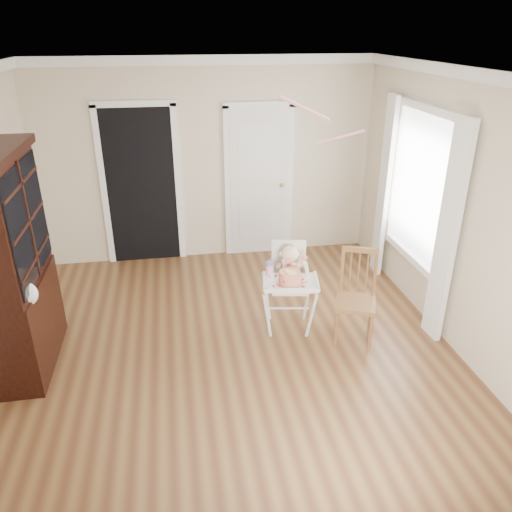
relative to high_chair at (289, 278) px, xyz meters
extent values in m
plane|color=#55331D|center=(-0.65, -0.40, -0.61)|extent=(5.00, 5.00, 0.00)
plane|color=white|center=(-0.65, -0.40, 2.09)|extent=(5.00, 5.00, 0.00)
plane|color=beige|center=(-0.65, 2.10, 0.74)|extent=(4.50, 0.00, 4.50)
plane|color=beige|center=(1.60, -0.40, 0.74)|extent=(0.00, 5.00, 5.00)
cube|color=black|center=(-1.55, 2.08, 0.44)|extent=(0.90, 0.03, 2.10)
cube|color=white|center=(-2.04, 2.08, 0.44)|extent=(0.08, 0.05, 2.18)
cube|color=white|center=(-1.06, 2.08, 0.44)|extent=(0.08, 0.05, 2.18)
cube|color=white|center=(-1.55, 2.08, 1.53)|extent=(1.06, 0.05, 0.08)
cube|color=white|center=(0.05, 2.07, 0.42)|extent=(0.80, 0.05, 2.05)
cube|color=white|center=(-0.39, 2.08, 0.42)|extent=(0.08, 0.05, 2.13)
cube|color=white|center=(0.49, 2.08, 0.42)|extent=(0.08, 0.05, 2.13)
sphere|color=gold|center=(0.37, 2.04, 0.39)|extent=(0.06, 0.06, 0.06)
cube|color=white|center=(1.58, 0.40, 0.79)|extent=(0.02, 1.20, 1.60)
cube|color=white|center=(1.56, 0.40, 1.63)|extent=(0.06, 1.36, 0.08)
cube|color=white|center=(1.50, -0.38, 0.54)|extent=(0.08, 0.28, 2.30)
cube|color=white|center=(1.50, 1.18, 0.54)|extent=(0.08, 0.28, 2.30)
cylinder|color=white|center=(-0.26, -0.16, -0.35)|extent=(0.13, 0.10, 0.57)
cylinder|color=white|center=(0.19, -0.24, -0.35)|extent=(0.10, 0.13, 0.57)
cylinder|color=white|center=(-0.19, 0.25, -0.35)|extent=(0.10, 0.13, 0.57)
cylinder|color=white|center=(0.26, 0.17, -0.35)|extent=(0.13, 0.10, 0.57)
cylinder|color=white|center=(-0.01, -0.04, -0.34)|extent=(0.44, 0.10, 0.02)
cube|color=white|center=(0.00, 0.01, -0.08)|extent=(0.42, 0.40, 0.08)
cube|color=white|center=(-0.18, 0.04, 0.03)|extent=(0.09, 0.33, 0.17)
cube|color=white|center=(0.18, -0.03, 0.03)|extent=(0.09, 0.33, 0.17)
cube|color=white|center=(0.03, 0.17, 0.15)|extent=(0.37, 0.12, 0.42)
cube|color=white|center=(-0.04, -0.22, 0.06)|extent=(0.59, 0.47, 0.03)
cube|color=white|center=(-0.07, -0.40, 0.08)|extent=(0.53, 0.12, 0.04)
ellipsoid|color=beige|center=(0.01, 0.03, 0.06)|extent=(0.23, 0.20, 0.26)
sphere|color=beige|center=(0.01, 0.03, 0.26)|extent=(0.20, 0.20, 0.18)
sphere|color=red|center=(0.00, -0.02, 0.11)|extent=(0.13, 0.13, 0.13)
sphere|color=red|center=(-0.03, -0.04, 0.22)|extent=(0.07, 0.07, 0.07)
sphere|color=red|center=(0.14, -0.07, 0.26)|extent=(0.06, 0.06, 0.06)
cylinder|color=silver|center=(-0.05, -0.25, 0.08)|extent=(0.28, 0.28, 0.01)
cylinder|color=red|center=(-0.05, -0.25, 0.14)|extent=(0.22, 0.22, 0.12)
cylinder|color=#F2E08C|center=(-0.04, -0.27, 0.20)|extent=(0.10, 0.10, 0.02)
cylinder|color=#FF9BCE|center=(-0.22, -0.05, 0.14)|extent=(0.08, 0.08, 0.12)
cylinder|color=#7E64B0|center=(-0.22, -0.05, 0.22)|extent=(0.08, 0.08, 0.03)
cone|color=#7E64B0|center=(-0.22, -0.05, 0.25)|extent=(0.03, 0.03, 0.04)
cube|color=black|center=(-2.64, -0.16, -0.17)|extent=(0.49, 1.18, 0.88)
cube|color=black|center=(-2.64, -0.16, 0.86)|extent=(0.45, 1.18, 1.18)
cube|color=black|center=(-2.41, -0.46, 0.86)|extent=(0.02, 0.51, 1.03)
cube|color=black|center=(-2.41, 0.13, 0.86)|extent=(0.02, 0.51, 1.03)
ellipsoid|color=white|center=(-2.45, -0.51, 0.32)|extent=(0.20, 0.16, 0.22)
cube|color=brown|center=(0.63, -0.32, -0.18)|extent=(0.52, 0.52, 0.05)
cylinder|color=brown|center=(0.41, -0.42, -0.40)|extent=(0.03, 0.03, 0.43)
cylinder|color=brown|center=(0.73, -0.55, -0.40)|extent=(0.03, 0.03, 0.43)
cylinder|color=brown|center=(0.54, -0.10, -0.40)|extent=(0.03, 0.03, 0.43)
cylinder|color=brown|center=(0.86, -0.23, -0.40)|extent=(0.03, 0.03, 0.43)
cylinder|color=brown|center=(0.54, -0.09, 0.10)|extent=(0.03, 0.03, 0.55)
cylinder|color=brown|center=(0.86, -0.22, 0.10)|extent=(0.03, 0.03, 0.55)
cube|color=brown|center=(0.70, -0.15, 0.34)|extent=(0.35, 0.17, 0.06)
camera|label=1|loc=(-1.14, -4.54, 2.43)|focal=35.00mm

